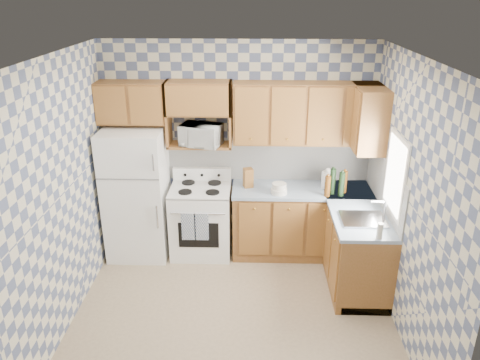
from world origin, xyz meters
The scene contains 30 objects.
floor centered at (0.00, 0.00, 0.00)m, with size 3.40×3.40×0.00m, color #867156.
back_wall centered at (0.00, 1.60, 1.35)m, with size 3.40×0.02×2.70m, color #4E597A.
right_wall centered at (1.70, 0.00, 1.35)m, with size 0.02×3.20×2.70m, color #4E597A.
backsplash_back centered at (0.40, 1.59, 1.20)m, with size 2.60×0.01×0.56m, color white.
backsplash_right centered at (1.69, 0.80, 1.20)m, with size 0.01×1.60×0.56m, color white.
refrigerator centered at (-1.27, 1.25, 0.84)m, with size 0.75×0.70×1.68m, color white.
stove_body centered at (-0.47, 1.28, 0.45)m, with size 0.76×0.65×0.90m, color white.
cooktop centered at (-0.47, 1.28, 0.91)m, with size 0.76×0.65×0.03m, color silver.
backguard centered at (-0.47, 1.55, 1.00)m, with size 0.76×0.08×0.17m, color white.
dish_towel_left centered at (-0.59, 0.93, 0.55)m, with size 0.17×0.03×0.36m, color navy.
dish_towel_right centered at (-0.43, 0.93, 0.55)m, with size 0.17×0.03×0.36m, color navy.
base_cabinets_back centered at (0.82, 1.30, 0.44)m, with size 1.75×0.60×0.88m, color brown.
base_cabinets_right centered at (1.40, 0.80, 0.44)m, with size 0.60×1.60×0.88m, color brown.
countertop_back centered at (0.82, 1.30, 0.90)m, with size 1.77×0.63×0.04m, color slate.
countertop_right centered at (1.40, 0.80, 0.90)m, with size 0.63×1.60×0.04m, color slate.
upper_cabinets_back centered at (0.82, 1.44, 1.85)m, with size 1.75×0.33×0.74m, color brown.
upper_cabinets_fridge centered at (-1.29, 1.44, 1.97)m, with size 0.82×0.33×0.50m, color brown.
upper_cabinets_right centered at (1.53, 1.25, 1.85)m, with size 0.33×0.70×0.74m, color brown.
microwave_shelf centered at (-0.47, 1.44, 1.44)m, with size 0.80×0.33×0.03m, color brown.
microwave centered at (-0.45, 1.38, 1.58)m, with size 0.48×0.33×0.27m, color white.
sink centered at (1.40, 0.45, 0.93)m, with size 0.48×0.40×0.03m, color #B7B7BC.
window centered at (1.69, 0.45, 1.45)m, with size 0.02×0.66×0.86m, color silver.
bottle_0 centered at (1.16, 1.15, 1.08)m, with size 0.07×0.07×0.32m, color black.
bottle_1 centered at (1.26, 1.09, 1.07)m, with size 0.07×0.07×0.30m, color black.
bottle_2 centered at (1.31, 1.19, 1.06)m, with size 0.07×0.07×0.28m, color #552F0E.
bottle_3 centered at (1.09, 1.07, 1.05)m, with size 0.07×0.07×0.26m, color #552F0E.
knife_block centered at (0.14, 1.33, 1.04)m, with size 0.11×0.11×0.25m, color brown.
electric_kettle centered at (1.13, 1.34, 1.02)m, with size 0.16×0.16×0.20m, color white.
food_containers centered at (0.52, 1.13, 0.99)m, with size 0.20×0.20×0.13m, color beige, non-canonical shape.
soap_bottle centered at (1.47, 0.05, 1.01)m, with size 0.06×0.06×0.17m, color beige.
Camera 1 is at (0.20, -4.12, 3.27)m, focal length 35.00 mm.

